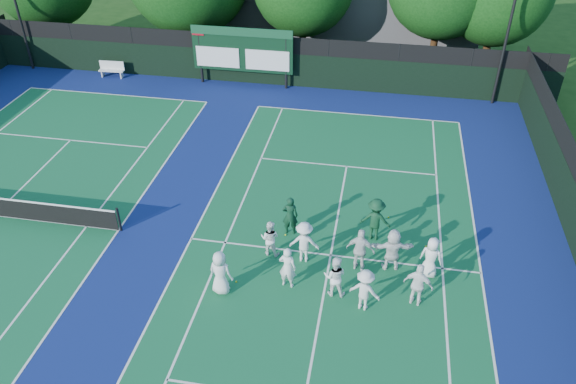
# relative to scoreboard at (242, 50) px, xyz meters

# --- Properties ---
(ground) EXTENTS (120.00, 120.00, 0.00)m
(ground) POSITION_rel_scoreboard_xyz_m (7.01, -15.59, -2.19)
(ground) COLOR #17370F
(ground) RESTS_ON ground
(court_apron) EXTENTS (34.00, 32.00, 0.01)m
(court_apron) POSITION_rel_scoreboard_xyz_m (1.01, -14.59, -2.19)
(court_apron) COLOR navy
(court_apron) RESTS_ON ground
(near_court) EXTENTS (11.05, 23.85, 0.01)m
(near_court) POSITION_rel_scoreboard_xyz_m (7.01, -14.59, -2.18)
(near_court) COLOR #125A32
(near_court) RESTS_ON ground
(back_fence) EXTENTS (34.00, 0.08, 3.00)m
(back_fence) POSITION_rel_scoreboard_xyz_m (1.01, 0.41, -0.83)
(back_fence) COLOR black
(back_fence) RESTS_ON ground
(scoreboard) EXTENTS (6.00, 0.21, 3.55)m
(scoreboard) POSITION_rel_scoreboard_xyz_m (0.00, 0.00, 0.00)
(scoreboard) COLOR black
(scoreboard) RESTS_ON ground
(clubhouse) EXTENTS (18.00, 6.00, 4.00)m
(clubhouse) POSITION_rel_scoreboard_xyz_m (5.01, 8.41, -0.19)
(clubhouse) COLOR #525257
(clubhouse) RESTS_ON ground
(bench) EXTENTS (1.58, 0.48, 0.99)m
(bench) POSITION_rel_scoreboard_xyz_m (-8.34, -0.21, -1.66)
(bench) COLOR silver
(bench) RESTS_ON ground
(tennis_ball_0) EXTENTS (0.07, 0.07, 0.07)m
(tennis_ball_0) POSITION_rel_scoreboard_xyz_m (3.88, -16.63, -2.16)
(tennis_ball_0) COLOR #C1D118
(tennis_ball_0) RESTS_ON ground
(tennis_ball_2) EXTENTS (0.07, 0.07, 0.07)m
(tennis_ball_2) POSITION_rel_scoreboard_xyz_m (10.34, -15.88, -2.16)
(tennis_ball_2) COLOR #C1D118
(tennis_ball_2) RESTS_ON ground
(tennis_ball_3) EXTENTS (0.07, 0.07, 0.07)m
(tennis_ball_3) POSITION_rel_scoreboard_xyz_m (5.12, -13.72, -2.16)
(tennis_ball_3) COLOR #C1D118
(tennis_ball_3) RESTS_ON ground
(tennis_ball_4) EXTENTS (0.07, 0.07, 0.07)m
(tennis_ball_4) POSITION_rel_scoreboard_xyz_m (9.08, -11.84, -2.16)
(tennis_ball_4) COLOR #C1D118
(tennis_ball_4) RESTS_ON ground
(tennis_ball_5) EXTENTS (0.07, 0.07, 0.07)m
(tennis_ball_5) POSITION_rel_scoreboard_xyz_m (10.55, -13.45, -2.16)
(tennis_ball_5) COLOR #C1D118
(tennis_ball_5) RESTS_ON ground
(player_front_0) EXTENTS (0.93, 0.70, 1.72)m
(player_front_0) POSITION_rel_scoreboard_xyz_m (3.49, -17.13, -1.33)
(player_front_0) COLOR white
(player_front_0) RESTS_ON ground
(player_front_1) EXTENTS (0.67, 0.49, 1.69)m
(player_front_1) POSITION_rel_scoreboard_xyz_m (5.70, -16.44, -1.35)
(player_front_1) COLOR white
(player_front_1) RESTS_ON ground
(player_front_2) EXTENTS (0.79, 0.62, 1.61)m
(player_front_2) POSITION_rel_scoreboard_xyz_m (7.35, -16.55, -1.39)
(player_front_2) COLOR white
(player_front_2) RESTS_ON ground
(player_front_3) EXTENTS (1.16, 0.85, 1.62)m
(player_front_3) POSITION_rel_scoreboard_xyz_m (8.39, -17.04, -1.38)
(player_front_3) COLOR silver
(player_front_3) RESTS_ON ground
(player_front_4) EXTENTS (1.08, 0.68, 1.71)m
(player_front_4) POSITION_rel_scoreboard_xyz_m (10.13, -16.52, -1.34)
(player_front_4) COLOR white
(player_front_4) RESTS_ON ground
(player_back_0) EXTENTS (0.78, 0.63, 1.49)m
(player_back_0) POSITION_rel_scoreboard_xyz_m (4.75, -14.88, -1.45)
(player_back_0) COLOR white
(player_back_0) RESTS_ON ground
(player_back_1) EXTENTS (1.11, 0.65, 1.70)m
(player_back_1) POSITION_rel_scoreboard_xyz_m (6.05, -15.00, -1.34)
(player_back_1) COLOR white
(player_back_1) RESTS_ON ground
(player_back_2) EXTENTS (1.10, 0.59, 1.78)m
(player_back_2) POSITION_rel_scoreboard_xyz_m (8.11, -15.12, -1.30)
(player_back_2) COLOR silver
(player_back_2) RESTS_ON ground
(player_back_3) EXTENTS (1.65, 0.77, 1.71)m
(player_back_3) POSITION_rel_scoreboard_xyz_m (9.24, -14.86, -1.33)
(player_back_3) COLOR white
(player_back_3) RESTS_ON ground
(player_back_4) EXTENTS (0.93, 0.76, 1.64)m
(player_back_4) POSITION_rel_scoreboard_xyz_m (10.59, -15.00, -1.37)
(player_back_4) COLOR white
(player_back_4) RESTS_ON ground
(coach_left) EXTENTS (0.65, 0.46, 1.69)m
(coach_left) POSITION_rel_scoreboard_xyz_m (5.26, -13.51, -1.35)
(coach_left) COLOR #0E331F
(coach_left) RESTS_ON ground
(coach_right) EXTENTS (1.23, 0.77, 1.82)m
(coach_right) POSITION_rel_scoreboard_xyz_m (8.54, -13.26, -1.28)
(coach_right) COLOR #103A21
(coach_right) RESTS_ON ground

